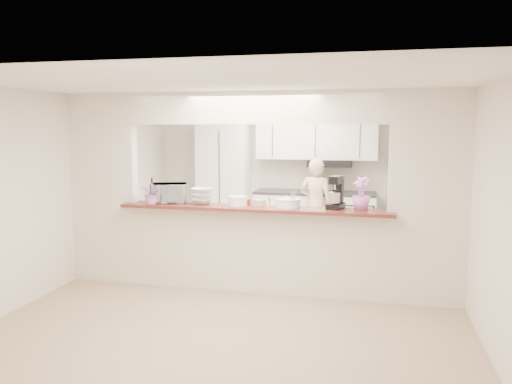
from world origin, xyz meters
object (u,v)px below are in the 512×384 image
(stand_mixer, at_px, (336,194))
(person, at_px, (316,205))
(toaster_oven, at_px, (169,193))
(refrigerator, at_px, (410,200))

(stand_mixer, relative_size, person, 0.26)
(toaster_oven, bearing_deg, person, 32.00)
(toaster_oven, relative_size, person, 0.29)
(stand_mixer, bearing_deg, toaster_oven, -179.65)
(refrigerator, bearing_deg, person, -165.03)
(refrigerator, relative_size, person, 1.10)
(refrigerator, xyz_separation_m, toaster_oven, (-3.20, -2.60, 0.36))
(toaster_oven, relative_size, stand_mixer, 1.13)
(refrigerator, distance_m, stand_mixer, 2.82)
(refrigerator, bearing_deg, stand_mixer, -112.04)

